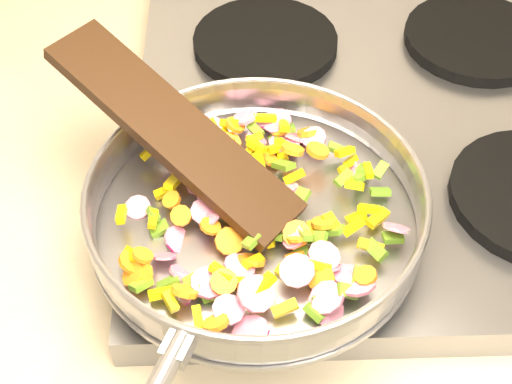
{
  "coord_description": "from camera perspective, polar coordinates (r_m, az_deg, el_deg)",
  "views": [
    {
      "loc": [
        -0.88,
        1.03,
        1.51
      ],
      "look_at": [
        -0.86,
        1.49,
        1.0
      ],
      "focal_mm": 50.0,
      "sensor_mm": 36.0,
      "label": 1
    }
  ],
  "objects": [
    {
      "name": "cooktop",
      "position": [
        0.88,
        10.25,
        5.04
      ],
      "size": [
        0.6,
        0.6,
        0.04
      ],
      "primitive_type": "cube",
      "color": "#939399",
      "rests_on": "counter_top"
    },
    {
      "name": "grate_fl",
      "position": [
        0.75,
        1.6,
        -0.84
      ],
      "size": [
        0.19,
        0.19,
        0.02
      ],
      "primitive_type": "cylinder",
      "color": "black",
      "rests_on": "cooktop"
    },
    {
      "name": "grate_bl",
      "position": [
        0.96,
        0.75,
        11.9
      ],
      "size": [
        0.19,
        0.19,
        0.02
      ],
      "primitive_type": "cylinder",
      "color": "black",
      "rests_on": "cooktop"
    },
    {
      "name": "grate_br",
      "position": [
        1.01,
        17.24,
        11.67
      ],
      "size": [
        0.19,
        0.19,
        0.02
      ],
      "primitive_type": "cylinder",
      "color": "black",
      "rests_on": "cooktop"
    },
    {
      "name": "saute_pan",
      "position": [
        0.7,
        -0.07,
        -1.08
      ],
      "size": [
        0.37,
        0.52,
        0.05
      ],
      "rotation": [
        0.0,
        0.0,
        -0.4
      ],
      "color": "#9E9EA5",
      "rests_on": "grate_fl"
    },
    {
      "name": "vegetable_heap",
      "position": [
        0.71,
        -0.12,
        -1.28
      ],
      "size": [
        0.29,
        0.31,
        0.05
      ],
      "color": "#C0125E",
      "rests_on": "saute_pan"
    },
    {
      "name": "wooden_spatula",
      "position": [
        0.72,
        -6.66,
        4.98
      ],
      "size": [
        0.26,
        0.24,
        0.1
      ],
      "primitive_type": "cube",
      "rotation": [
        0.0,
        -0.3,
        2.42
      ],
      "color": "black",
      "rests_on": "saute_pan"
    }
  ]
}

